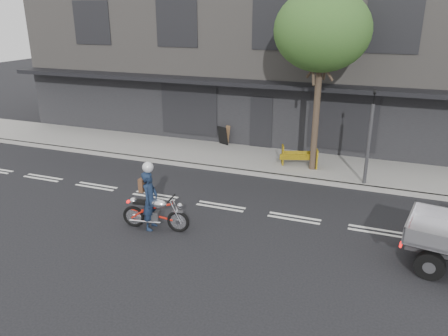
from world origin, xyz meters
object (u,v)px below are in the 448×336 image
street_tree (322,31)px  construction_barrier (298,158)px  motorcycle (155,212)px  rider (150,201)px  traffic_light_pole (369,143)px  sandwich_board (223,136)px

street_tree → construction_barrier: size_ratio=4.73×
motorcycle → rider: rider is taller
rider → construction_barrier: 6.92m
street_tree → rider: street_tree is taller
motorcycle → rider: size_ratio=1.16×
street_tree → rider: size_ratio=3.88×
traffic_light_pole → construction_barrier: bearing=162.8°
street_tree → traffic_light_pole: size_ratio=1.93×
traffic_light_pole → street_tree: bearing=157.0°
construction_barrier → sandwich_board: sandwich_board is taller
construction_barrier → traffic_light_pole: bearing=-17.2°
traffic_light_pole → rider: bearing=-135.6°
sandwich_board → motorcycle: bearing=-59.5°
street_tree → sandwich_board: 6.69m
street_tree → rider: (-3.55, -6.29, -4.41)m
traffic_light_pole → sandwich_board: size_ratio=4.10×
street_tree → sandwich_board: (-4.41, 1.79, -4.70)m
rider → sandwich_board: size_ratio=2.03×
traffic_light_pole → construction_barrier: traffic_light_pole is taller
traffic_light_pole → sandwich_board: (-6.41, 2.64, -1.07)m
motorcycle → rider: (-0.15, -0.00, 0.33)m
traffic_light_pole → rider: traffic_light_pole is taller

